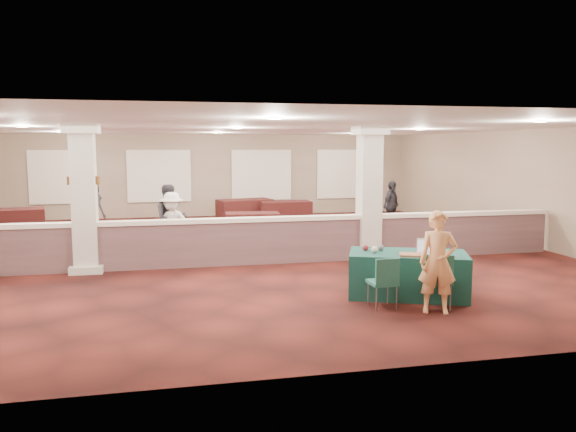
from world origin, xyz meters
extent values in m
plane|color=#4B1812|center=(0.00, 0.00, 0.00)|extent=(16.00, 16.00, 0.00)
cube|color=#816759|center=(0.00, 8.00, 1.60)|extent=(16.00, 0.04, 3.20)
cube|color=#816759|center=(0.00, -8.00, 1.60)|extent=(16.00, 0.04, 3.20)
cube|color=#816759|center=(8.00, 0.00, 1.60)|extent=(0.04, 16.00, 3.20)
cube|color=silver|center=(0.00, 0.00, 3.20)|extent=(16.00, 16.00, 0.02)
cube|color=#4F353A|center=(0.00, -1.50, 0.50)|extent=(15.60, 0.20, 1.00)
cube|color=silver|center=(0.00, -1.50, 1.05)|extent=(15.60, 0.28, 0.10)
cube|color=beige|center=(-3.50, -1.50, 1.60)|extent=(0.50, 0.50, 3.20)
cube|color=beige|center=(-3.50, -1.50, 0.08)|extent=(0.70, 0.70, 0.16)
cube|color=beige|center=(-3.50, -1.50, 3.10)|extent=(0.72, 0.72, 0.20)
cube|color=beige|center=(3.00, -1.50, 1.60)|extent=(0.50, 0.50, 3.20)
cube|color=beige|center=(3.00, -1.50, 0.08)|extent=(0.70, 0.70, 0.16)
cube|color=beige|center=(3.00, -1.50, 3.10)|extent=(0.72, 0.72, 0.20)
cylinder|color=brown|center=(-3.78, -1.50, 2.00)|extent=(0.12, 0.12, 0.18)
cylinder|color=white|center=(-3.78, -1.50, 2.00)|extent=(0.09, 0.09, 0.10)
cylinder|color=brown|center=(-3.22, -1.50, 2.00)|extent=(0.12, 0.12, 0.18)
cylinder|color=white|center=(-3.22, -1.50, 2.00)|extent=(0.09, 0.09, 0.10)
cube|color=#0F3833|center=(2.50, -4.88, 0.40)|extent=(2.34, 1.74, 0.81)
cube|color=#1C534D|center=(2.67, -5.68, 0.47)|extent=(0.60, 0.60, 0.06)
cube|color=#1C534D|center=(2.60, -5.88, 0.72)|extent=(0.45, 0.20, 0.45)
cylinder|color=slate|center=(2.43, -5.80, 0.22)|extent=(0.03, 0.03, 0.43)
cylinder|color=slate|center=(2.80, -5.93, 0.22)|extent=(0.03, 0.03, 0.43)
cylinder|color=slate|center=(2.55, -5.43, 0.22)|extent=(0.03, 0.03, 0.43)
cylinder|color=slate|center=(2.92, -5.56, 0.22)|extent=(0.03, 0.03, 0.43)
cube|color=#1C534D|center=(1.77, -5.47, 0.43)|extent=(0.45, 0.45, 0.06)
cube|color=#1C534D|center=(1.78, -5.68, 0.67)|extent=(0.42, 0.06, 0.42)
cylinder|color=slate|center=(1.59, -5.66, 0.20)|extent=(0.02, 0.02, 0.40)
cylinder|color=slate|center=(1.96, -5.65, 0.20)|extent=(0.02, 0.02, 0.40)
cylinder|color=slate|center=(1.58, -5.30, 0.20)|extent=(0.02, 0.02, 0.40)
cylinder|color=slate|center=(1.95, -5.29, 0.20)|extent=(0.02, 0.02, 0.40)
imported|color=#F9A96C|center=(2.54, -5.95, 0.84)|extent=(0.71, 0.59, 1.69)
cube|color=black|center=(0.85, 3.00, 0.34)|extent=(1.71, 0.94, 0.67)
cube|color=black|center=(6.50, 0.65, 0.35)|extent=(1.92, 1.31, 0.71)
cube|color=black|center=(-6.50, 4.35, 0.41)|extent=(2.16, 1.36, 0.82)
cube|color=black|center=(1.07, 6.23, 0.40)|extent=(2.13, 1.41, 0.79)
cube|color=black|center=(2.50, 5.74, 0.37)|extent=(1.85, 0.97, 0.74)
imported|color=black|center=(-1.68, 0.20, 0.89)|extent=(0.97, 0.75, 1.77)
imported|color=silver|center=(-1.64, 0.00, 0.80)|extent=(1.12, 0.81, 1.60)
imported|color=black|center=(5.34, 2.68, 0.81)|extent=(1.01, 0.98, 1.63)
imported|color=black|center=(-4.00, 3.50, 0.94)|extent=(1.04, 0.96, 1.88)
cube|color=silver|center=(2.79, -5.06, 0.82)|extent=(0.43, 0.37, 0.02)
cube|color=silver|center=(2.83, -4.94, 0.95)|extent=(0.34, 0.15, 0.24)
cube|color=silver|center=(2.83, -4.95, 0.93)|extent=(0.31, 0.12, 0.21)
cube|color=#C2551F|center=(2.45, -5.16, 0.82)|extent=(0.53, 0.47, 0.03)
sphere|color=beige|center=(1.89, -4.77, 0.87)|extent=(0.12, 0.12, 0.12)
sphere|color=maroon|center=(1.80, -4.55, 0.86)|extent=(0.11, 0.11, 0.11)
sphere|color=#545359|center=(2.08, -4.58, 0.86)|extent=(0.11, 0.11, 0.11)
cube|color=red|center=(3.06, -5.43, 0.81)|extent=(0.14, 0.08, 0.01)
camera|label=1|loc=(-1.79, -14.21, 2.72)|focal=35.00mm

